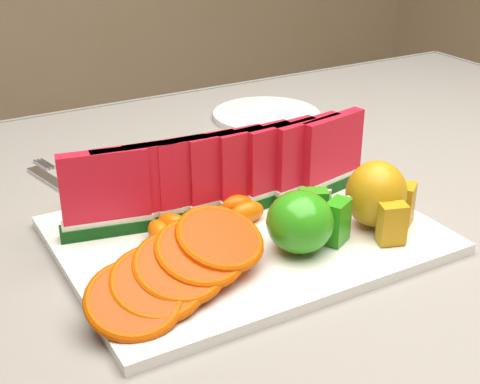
% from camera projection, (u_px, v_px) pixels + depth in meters
% --- Properties ---
extents(table, '(1.40, 0.90, 0.75)m').
position_uv_depth(table, '(273.00, 289.00, 0.85)').
color(table, '#54341E').
rests_on(table, ground).
extents(tablecloth, '(1.53, 1.03, 0.20)m').
position_uv_depth(tablecloth, '(274.00, 247.00, 0.82)').
color(tablecloth, gray).
rests_on(tablecloth, table).
extents(platter, '(0.40, 0.30, 0.01)m').
position_uv_depth(platter, '(245.00, 235.00, 0.75)').
color(platter, silver).
rests_on(platter, tablecloth).
extents(apple_cluster, '(0.10, 0.08, 0.07)m').
position_uv_depth(apple_cluster, '(304.00, 221.00, 0.70)').
color(apple_cluster, '#2C7E13').
rests_on(apple_cluster, platter).
extents(pear_cluster, '(0.09, 0.09, 0.08)m').
position_uv_depth(pear_cluster, '(379.00, 196.00, 0.74)').
color(pear_cluster, '#B38A0E').
rests_on(pear_cluster, platter).
extents(side_plate, '(0.21, 0.21, 0.01)m').
position_uv_depth(side_plate, '(266.00, 115.00, 1.12)').
color(side_plate, silver).
rests_on(side_plate, tablecloth).
extents(fork, '(0.05, 0.19, 0.00)m').
position_uv_depth(fork, '(60.00, 185.00, 0.88)').
color(fork, silver).
rests_on(fork, tablecloth).
extents(watermelon_row, '(0.39, 0.07, 0.10)m').
position_uv_depth(watermelon_row, '(226.00, 175.00, 0.77)').
color(watermelon_row, '#0D400E').
rests_on(watermelon_row, platter).
extents(orange_fan_front, '(0.21, 0.14, 0.06)m').
position_uv_depth(orange_fan_front, '(179.00, 267.00, 0.63)').
color(orange_fan_front, orange).
rests_on(orange_fan_front, platter).
extents(orange_fan_back, '(0.34, 0.12, 0.05)m').
position_uv_depth(orange_fan_back, '(198.00, 172.00, 0.84)').
color(orange_fan_back, orange).
rests_on(orange_fan_back, platter).
extents(tangerine_segments, '(0.14, 0.07, 0.03)m').
position_uv_depth(tangerine_segments, '(209.00, 220.00, 0.74)').
color(tangerine_segments, orange).
rests_on(tangerine_segments, platter).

